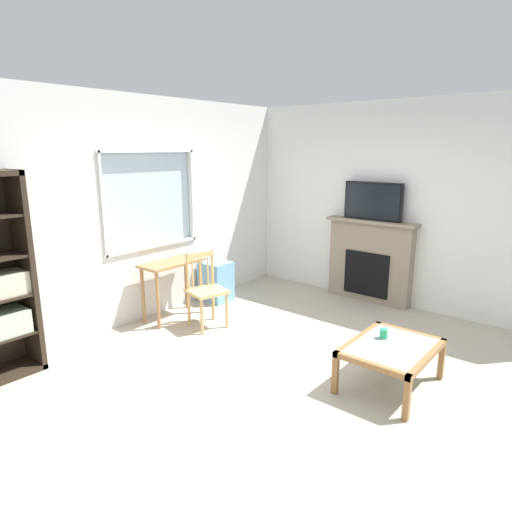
# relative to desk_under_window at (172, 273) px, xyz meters

# --- Properties ---
(ground) EXTENTS (5.92, 5.63, 0.02)m
(ground) POSITION_rel_desk_under_window_xyz_m (-0.17, -1.97, -0.60)
(ground) COLOR #B2A893
(wall_back_with_window) EXTENTS (4.92, 0.15, 2.73)m
(wall_back_with_window) POSITION_rel_desk_under_window_xyz_m (-0.18, 0.35, 0.76)
(wall_back_with_window) COLOR silver
(wall_back_with_window) RESTS_ON ground
(wall_right) EXTENTS (0.12, 4.83, 2.73)m
(wall_right) POSITION_rel_desk_under_window_xyz_m (2.35, -1.97, 0.78)
(wall_right) COLOR silver
(wall_right) RESTS_ON ground
(desk_under_window) EXTENTS (0.80, 0.38, 0.74)m
(desk_under_window) POSITION_rel_desk_under_window_xyz_m (0.00, 0.00, 0.00)
(desk_under_window) COLOR #A37547
(desk_under_window) RESTS_ON ground
(wooden_chair) EXTENTS (0.51, 0.49, 0.90)m
(wooden_chair) POSITION_rel_desk_under_window_xyz_m (0.08, -0.52, -0.12)
(wooden_chair) COLOR tan
(wooden_chair) RESTS_ON ground
(plastic_drawer_unit) EXTENTS (0.35, 0.40, 0.56)m
(plastic_drawer_unit) POSITION_rel_desk_under_window_xyz_m (0.83, 0.05, -0.31)
(plastic_drawer_unit) COLOR #72ADDB
(plastic_drawer_unit) RESTS_ON ground
(fireplace) EXTENTS (0.26, 1.28, 1.16)m
(fireplace) POSITION_rel_desk_under_window_xyz_m (2.20, -1.62, -0.01)
(fireplace) COLOR gray
(fireplace) RESTS_ON ground
(tv) EXTENTS (0.06, 0.82, 0.51)m
(tv) POSITION_rel_desk_under_window_xyz_m (2.18, -1.62, 0.83)
(tv) COLOR black
(tv) RESTS_ON fireplace
(coffee_table) EXTENTS (0.90, 0.69, 0.40)m
(coffee_table) POSITION_rel_desk_under_window_xyz_m (0.14, -2.82, -0.24)
(coffee_table) COLOR #8C9E99
(coffee_table) RESTS_ON ground
(sippy_cup) EXTENTS (0.07, 0.07, 0.09)m
(sippy_cup) POSITION_rel_desk_under_window_xyz_m (0.24, -2.70, -0.14)
(sippy_cup) COLOR #33B770
(sippy_cup) RESTS_ON coffee_table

